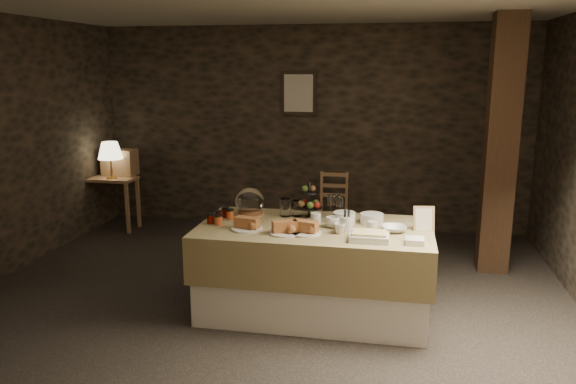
% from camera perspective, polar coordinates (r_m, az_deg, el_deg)
% --- Properties ---
extents(ground_plane, '(5.50, 5.00, 0.01)m').
position_cam_1_polar(ground_plane, '(5.24, -2.09, -10.83)').
color(ground_plane, black).
rests_on(ground_plane, ground).
extents(room_shell, '(5.52, 5.02, 2.60)m').
position_cam_1_polar(room_shell, '(4.83, -2.24, 6.42)').
color(room_shell, black).
rests_on(room_shell, ground).
extents(buffet_table, '(1.95, 1.04, 0.77)m').
position_cam_1_polar(buffet_table, '(4.82, 2.69, -7.25)').
color(buffet_table, white).
rests_on(buffet_table, ground_plane).
extents(console_table, '(0.64, 0.37, 0.69)m').
position_cam_1_polar(console_table, '(7.60, -17.54, 0.45)').
color(console_table, olive).
rests_on(console_table, ground_plane).
extents(table_lamp, '(0.31, 0.31, 0.47)m').
position_cam_1_polar(table_lamp, '(7.45, -17.62, 3.99)').
color(table_lamp, gold).
rests_on(table_lamp, console_table).
extents(wine_rack, '(0.42, 0.26, 0.34)m').
position_cam_1_polar(wine_rack, '(7.68, -16.72, 2.91)').
color(wine_rack, olive).
rests_on(wine_rack, console_table).
extents(chair, '(0.38, 0.36, 0.62)m').
position_cam_1_polar(chair, '(7.05, 4.62, -1.62)').
color(chair, olive).
rests_on(chair, ground_plane).
extents(timber_column, '(0.30, 0.30, 2.60)m').
position_cam_1_polar(timber_column, '(6.04, 20.78, 4.36)').
color(timber_column, black).
rests_on(timber_column, ground_plane).
extents(framed_picture, '(0.45, 0.04, 0.55)m').
position_cam_1_polar(framed_picture, '(7.26, 1.10, 10.01)').
color(framed_picture, black).
rests_on(framed_picture, room_shell).
extents(plate_stack_a, '(0.19, 0.19, 0.10)m').
position_cam_1_polar(plate_stack_a, '(4.81, 5.73, -2.63)').
color(plate_stack_a, silver).
rests_on(plate_stack_a, buffet_table).
extents(plate_stack_b, '(0.20, 0.20, 0.08)m').
position_cam_1_polar(plate_stack_b, '(4.85, 8.51, -2.68)').
color(plate_stack_b, silver).
rests_on(plate_stack_b, buffet_table).
extents(cutlery_holder, '(0.10, 0.10, 0.12)m').
position_cam_1_polar(cutlery_holder, '(4.59, 5.98, -3.27)').
color(cutlery_holder, silver).
rests_on(cutlery_holder, buffet_table).
extents(cup_a, '(0.13, 0.13, 0.09)m').
position_cam_1_polar(cup_a, '(4.68, 4.51, -3.08)').
color(cup_a, silver).
rests_on(cup_a, buffet_table).
extents(cup_b, '(0.10, 0.10, 0.08)m').
position_cam_1_polar(cup_b, '(4.53, 5.27, -3.71)').
color(cup_b, silver).
rests_on(cup_b, buffet_table).
extents(mug_c, '(0.09, 0.09, 0.09)m').
position_cam_1_polar(mug_c, '(4.78, 2.84, -2.70)').
color(mug_c, silver).
rests_on(mug_c, buffet_table).
extents(mug_d, '(0.08, 0.08, 0.09)m').
position_cam_1_polar(mug_d, '(4.59, 8.55, -3.52)').
color(mug_d, silver).
rests_on(mug_d, buffet_table).
extents(bowl, '(0.23, 0.23, 0.05)m').
position_cam_1_polar(bowl, '(4.64, 10.70, -3.68)').
color(bowl, silver).
rests_on(bowl, buffet_table).
extents(cake_dome, '(0.26, 0.26, 0.26)m').
position_cam_1_polar(cake_dome, '(5.07, -3.89, -1.18)').
color(cake_dome, olive).
rests_on(cake_dome, buffet_table).
extents(fruit_stand, '(0.22, 0.22, 0.32)m').
position_cam_1_polar(fruit_stand, '(4.98, 2.19, -1.14)').
color(fruit_stand, black).
rests_on(fruit_stand, buffet_table).
extents(bread_platter_left, '(0.26, 0.26, 0.11)m').
position_cam_1_polar(bread_platter_left, '(4.63, -4.19, -3.35)').
color(bread_platter_left, silver).
rests_on(bread_platter_left, buffet_table).
extents(bread_platter_center, '(0.26, 0.26, 0.11)m').
position_cam_1_polar(bread_platter_center, '(4.51, -0.32, -3.75)').
color(bread_platter_center, silver).
rests_on(bread_platter_center, buffet_table).
extents(bread_platter_right, '(0.26, 0.26, 0.11)m').
position_cam_1_polar(bread_platter_right, '(4.51, 1.77, -3.74)').
color(bread_platter_right, silver).
rests_on(bread_platter_right, buffet_table).
extents(jam_jars, '(0.18, 0.32, 0.07)m').
position_cam_1_polar(jam_jars, '(4.91, -6.84, -2.51)').
color(jam_jars, '#650E02').
rests_on(jam_jars, buffet_table).
extents(tart_dish, '(0.30, 0.22, 0.07)m').
position_cam_1_polar(tart_dish, '(4.38, 8.26, -4.47)').
color(tart_dish, silver).
rests_on(tart_dish, buffet_table).
extents(square_dish, '(0.14, 0.14, 0.04)m').
position_cam_1_polar(square_dish, '(4.37, 12.75, -4.87)').
color(square_dish, silver).
rests_on(square_dish, buffet_table).
extents(menu_frame, '(0.18, 0.09, 0.22)m').
position_cam_1_polar(menu_frame, '(4.72, 13.64, -2.73)').
color(menu_frame, olive).
rests_on(menu_frame, buffet_table).
extents(storage_jar_a, '(0.10, 0.10, 0.16)m').
position_cam_1_polar(storage_jar_a, '(5.01, -0.28, -1.58)').
color(storage_jar_a, white).
rests_on(storage_jar_a, buffet_table).
extents(storage_jar_b, '(0.09, 0.09, 0.14)m').
position_cam_1_polar(storage_jar_b, '(5.03, 0.91, -1.65)').
color(storage_jar_b, white).
rests_on(storage_jar_b, buffet_table).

